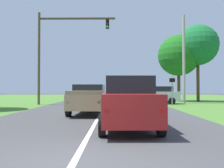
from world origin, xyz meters
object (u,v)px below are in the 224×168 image
Objects in this scene: pickup_truck_lead at (90,98)px; traffic_light at (57,44)px; crossing_suv_far at (156,95)px; extra_tree_2 at (179,55)px; keep_moving_sign at (172,87)px; red_suv_near at (128,102)px; oak_tree_right at (198,45)px; utility_pole_right at (184,59)px.

traffic_light is at bearing 116.25° from pickup_truck_lead.
extra_tree_2 reaches higher than crossing_suv_far.
crossing_suv_far is (-1.01, 2.59, -0.76)m from keep_moving_sign.
red_suv_near is 15.64m from traffic_light.
crossing_suv_far is at bearing 58.36° from pickup_truck_lead.
red_suv_near is 0.53× the size of oak_tree_right.
pickup_truck_lead is 18.46m from oak_tree_right.
oak_tree_right reaches higher than keep_moving_sign.
utility_pole_right is (6.64, 15.04, 3.53)m from red_suv_near.
oak_tree_right is 9.03m from crossing_suv_far.
extra_tree_2 is (-2.06, 0.77, -1.09)m from oak_tree_right.
crossing_suv_far is at bearing -172.67° from utility_pole_right.
red_suv_near is at bearing -113.83° from utility_pole_right.
utility_pole_right is at bearing 66.17° from red_suv_near.
red_suv_near is at bearing -104.11° from crossing_suv_far.
pickup_truck_lead is 10.39m from traffic_light.
extra_tree_2 is at bearing 23.66° from traffic_light.
keep_moving_sign is 9.51m from oak_tree_right.
keep_moving_sign is (4.70, 12.08, 0.65)m from red_suv_near.
pickup_truck_lead is (-2.04, 5.37, -0.10)m from red_suv_near.
oak_tree_right is (9.38, 18.69, 5.63)m from red_suv_near.
oak_tree_right is 5.02m from utility_pole_right.
utility_pole_right is (-2.73, -3.65, -2.10)m from oak_tree_right.
oak_tree_right is at bearing 53.13° from utility_pole_right.
oak_tree_right is (4.68, 6.61, 4.99)m from keep_moving_sign.
extra_tree_2 reaches higher than pickup_truck_lead.
traffic_light is 16.31m from oak_tree_right.
crossing_suv_far is 0.51× the size of utility_pole_right.
oak_tree_right is (15.47, 5.11, 0.83)m from traffic_light.
pickup_truck_lead is 2.08× the size of keep_moving_sign.
pickup_truck_lead is at bearing -130.60° from oak_tree_right.
red_suv_near is 0.53× the size of traffic_light.
utility_pole_right reaches higher than oak_tree_right.
utility_pole_right reaches higher than traffic_light.
oak_tree_right is at bearing 35.27° from crossing_suv_far.
extra_tree_2 is at bearing 70.43° from keep_moving_sign.
crossing_suv_far is at bearing -127.17° from extra_tree_2.
oak_tree_right is at bearing -20.40° from extra_tree_2.
traffic_light is 3.37× the size of keep_moving_sign.
utility_pole_right is at bearing 6.56° from traffic_light.
red_suv_near is at bearing -110.62° from extra_tree_2.
extra_tree_2 is (7.32, 19.45, 4.55)m from red_suv_near.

